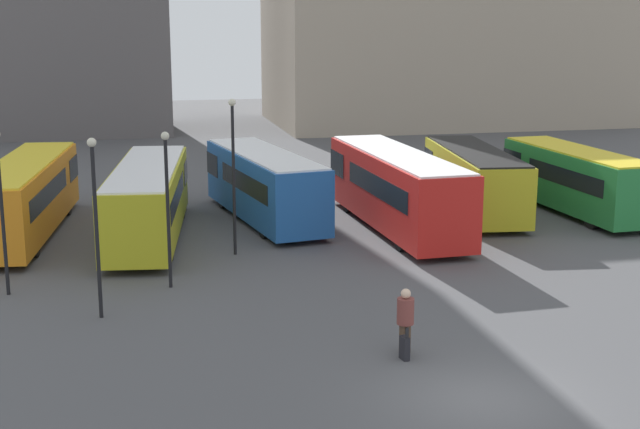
% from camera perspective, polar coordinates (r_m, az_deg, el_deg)
% --- Properties ---
extents(ground_plane, '(160.00, 160.00, 0.00)m').
position_cam_1_polar(ground_plane, '(22.45, 10.48, -11.56)').
color(ground_plane, '#4C4C4F').
extents(bus_0, '(3.83, 12.34, 3.13)m').
position_cam_1_polar(bus_0, '(39.60, -18.33, 1.21)').
color(bus_0, orange).
rests_on(bus_0, ground_plane).
extents(bus_1, '(4.09, 11.91, 3.07)m').
position_cam_1_polar(bus_1, '(37.68, -10.94, 1.02)').
color(bus_1, gold).
rests_on(bus_1, ground_plane).
extents(bus_2, '(4.19, 10.69, 3.11)m').
position_cam_1_polar(bus_2, '(40.37, -3.61, 2.01)').
color(bus_2, '#1E56A3').
rests_on(bus_2, ground_plane).
extents(bus_3, '(3.08, 12.02, 3.35)m').
position_cam_1_polar(bus_3, '(38.86, 4.87, 1.77)').
color(bus_3, red).
rests_on(bus_3, ground_plane).
extents(bus_4, '(3.78, 10.45, 2.98)m').
position_cam_1_polar(bus_4, '(42.64, 9.81, 2.32)').
color(bus_4, gold).
rests_on(bus_4, ground_plane).
extents(bus_5, '(3.00, 10.10, 3.00)m').
position_cam_1_polar(bus_5, '(43.53, 16.04, 2.24)').
color(bus_5, '#237A38').
rests_on(bus_5, ground_plane).
extents(traveler, '(0.55, 0.55, 1.85)m').
position_cam_1_polar(traveler, '(24.65, 5.49, -6.42)').
color(traveler, '#4C3828').
rests_on(traveler, ground_plane).
extents(suitcase, '(0.22, 0.36, 0.95)m').
position_cam_1_polar(suitcase, '(24.43, 5.44, -8.50)').
color(suitcase, black).
rests_on(suitcase, ground_plane).
extents(lamp_post_0, '(0.28, 0.28, 5.36)m').
position_cam_1_polar(lamp_post_0, '(30.30, -9.74, 1.14)').
color(lamp_post_0, black).
rests_on(lamp_post_0, ground_plane).
extents(lamp_post_1, '(0.28, 0.28, 5.53)m').
position_cam_1_polar(lamp_post_1, '(30.85, -19.74, 0.94)').
color(lamp_post_1, black).
rests_on(lamp_post_1, ground_plane).
extents(lamp_post_2, '(0.28, 0.28, 5.59)m').
position_cam_1_polar(lamp_post_2, '(27.61, -14.17, 0.07)').
color(lamp_post_2, black).
rests_on(lamp_post_2, ground_plane).
extents(lamp_post_3, '(0.28, 0.28, 6.06)m').
position_cam_1_polar(lamp_post_3, '(34.19, -5.57, 3.18)').
color(lamp_post_3, black).
rests_on(lamp_post_3, ground_plane).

